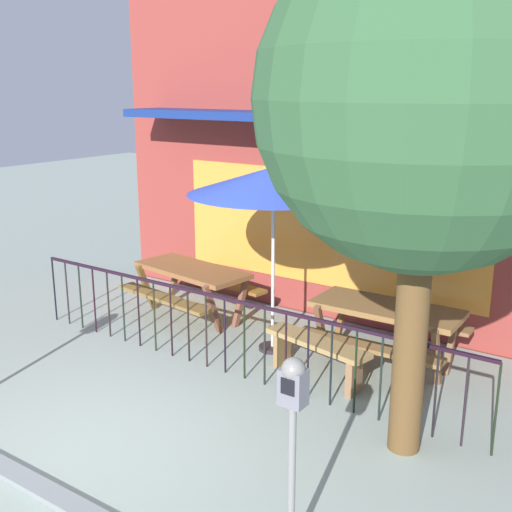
{
  "coord_description": "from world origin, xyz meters",
  "views": [
    {
      "loc": [
        4.36,
        -3.59,
        3.38
      ],
      "look_at": [
        0.18,
        2.45,
        1.41
      ],
      "focal_mm": 44.7,
      "sensor_mm": 36.0,
      "label": 1
    }
  ],
  "objects_px": {
    "picnic_table_left": "(192,278)",
    "parking_meter_far": "(293,406)",
    "patio_bench": "(317,350)",
    "patio_umbrella": "(274,181)",
    "street_tree": "(427,101)",
    "picnic_table_right": "(386,318)"
  },
  "relations": [
    {
      "from": "picnic_table_left",
      "to": "street_tree",
      "type": "bearing_deg",
      "value": -21.77
    },
    {
      "from": "patio_bench",
      "to": "parking_meter_far",
      "type": "distance_m",
      "value": 3.14
    },
    {
      "from": "patio_bench",
      "to": "picnic_table_right",
      "type": "bearing_deg",
      "value": 57.48
    },
    {
      "from": "patio_umbrella",
      "to": "parking_meter_far",
      "type": "height_order",
      "value": "patio_umbrella"
    },
    {
      "from": "picnic_table_right",
      "to": "street_tree",
      "type": "bearing_deg",
      "value": -60.63
    },
    {
      "from": "picnic_table_left",
      "to": "parking_meter_far",
      "type": "relative_size",
      "value": 1.24
    },
    {
      "from": "picnic_table_right",
      "to": "patio_bench",
      "type": "bearing_deg",
      "value": -122.52
    },
    {
      "from": "picnic_table_right",
      "to": "patio_bench",
      "type": "xyz_separation_m",
      "value": [
        -0.51,
        -0.81,
        -0.26
      ]
    },
    {
      "from": "picnic_table_left",
      "to": "patio_bench",
      "type": "height_order",
      "value": "picnic_table_left"
    },
    {
      "from": "patio_umbrella",
      "to": "street_tree",
      "type": "xyz_separation_m",
      "value": [
        2.33,
        -1.25,
        1.02
      ]
    },
    {
      "from": "street_tree",
      "to": "parking_meter_far",
      "type": "bearing_deg",
      "value": -94.05
    },
    {
      "from": "picnic_table_left",
      "to": "patio_bench",
      "type": "relative_size",
      "value": 1.37
    },
    {
      "from": "patio_bench",
      "to": "parking_meter_far",
      "type": "xyz_separation_m",
      "value": [
        1.32,
        -2.71,
        0.87
      ]
    },
    {
      "from": "picnic_table_right",
      "to": "patio_umbrella",
      "type": "height_order",
      "value": "patio_umbrella"
    },
    {
      "from": "parking_meter_far",
      "to": "picnic_table_left",
      "type": "bearing_deg",
      "value": 138.19
    },
    {
      "from": "picnic_table_right",
      "to": "parking_meter_far",
      "type": "height_order",
      "value": "parking_meter_far"
    },
    {
      "from": "street_tree",
      "to": "patio_bench",
      "type": "bearing_deg",
      "value": 149.51
    },
    {
      "from": "parking_meter_far",
      "to": "street_tree",
      "type": "relative_size",
      "value": 0.33
    },
    {
      "from": "patio_umbrella",
      "to": "parking_meter_far",
      "type": "distance_m",
      "value": 3.94
    },
    {
      "from": "picnic_table_left",
      "to": "patio_bench",
      "type": "distance_m",
      "value": 2.66
    },
    {
      "from": "picnic_table_right",
      "to": "street_tree",
      "type": "relative_size",
      "value": 0.39
    },
    {
      "from": "patio_bench",
      "to": "street_tree",
      "type": "relative_size",
      "value": 0.3
    }
  ]
}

